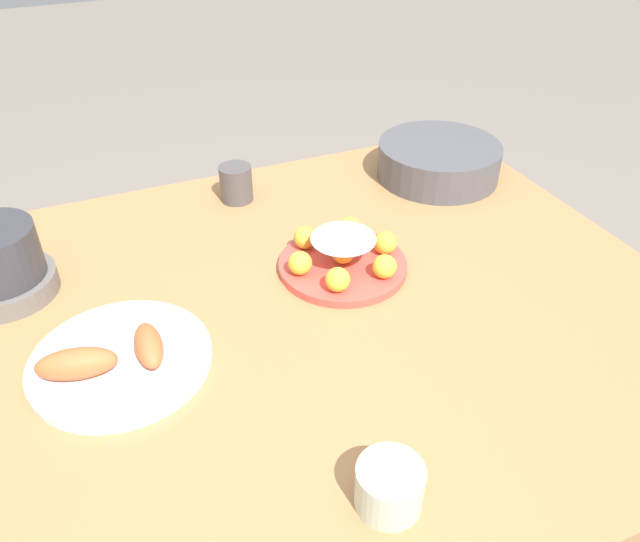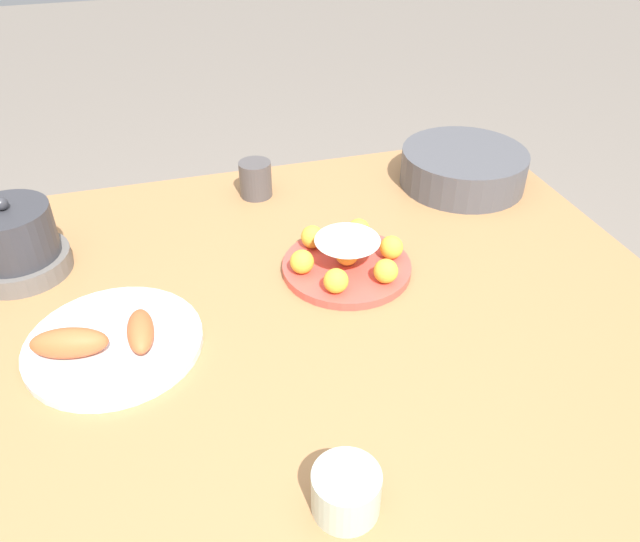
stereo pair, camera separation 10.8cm
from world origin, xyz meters
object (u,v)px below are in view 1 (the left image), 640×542
object	(u,v)px
serving_bowl	(439,159)
cup_near	(389,486)
seafood_platter	(116,359)
dining_table	(296,347)
cup_far	(236,183)
cake_plate	(343,257)

from	to	relation	value
serving_bowl	cup_near	xyz separation A→B (m)	(-0.52, -0.73, -0.01)
seafood_platter	dining_table	bearing A→B (deg)	3.24
dining_table	cup_far	size ratio (longest dim) A/B	17.05
serving_bowl	cup_near	size ratio (longest dim) A/B	3.35
dining_table	cup_near	bearing A→B (deg)	-94.32
serving_bowl	seafood_platter	bearing A→B (deg)	-156.03
seafood_platter	cup_near	distance (m)	0.46
dining_table	cup_near	xyz separation A→B (m)	(-0.03, -0.39, 0.11)
dining_table	cake_plate	bearing A→B (deg)	32.52
cake_plate	cup_far	xyz separation A→B (m)	(-0.10, 0.33, 0.01)
cup_far	cup_near	bearing A→B (deg)	-93.79
seafood_platter	cake_plate	bearing A→B (deg)	12.94
dining_table	serving_bowl	bearing A→B (deg)	34.31
dining_table	cup_far	xyz separation A→B (m)	(0.02, 0.42, 0.12)
serving_bowl	cake_plate	bearing A→B (deg)	-145.08
dining_table	cup_far	distance (m)	0.43
cake_plate	serving_bowl	size ratio (longest dim) A/B	0.85
cake_plate	seafood_platter	world-z (taller)	cake_plate
seafood_platter	cup_far	xyz separation A→B (m)	(0.33, 0.43, 0.02)
serving_bowl	cup_far	distance (m)	0.47
serving_bowl	cup_far	xyz separation A→B (m)	(-0.47, 0.08, -0.00)
dining_table	serving_bowl	xyz separation A→B (m)	(0.49, 0.34, 0.13)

